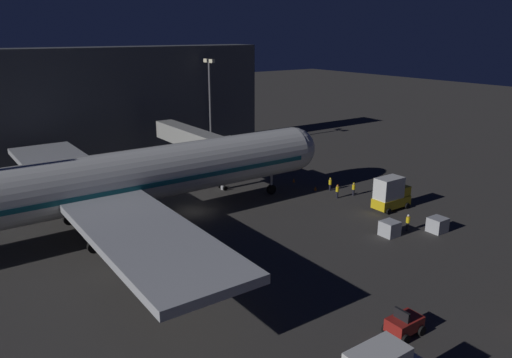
% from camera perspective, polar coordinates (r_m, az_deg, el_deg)
% --- Properties ---
extents(ground_plane, '(320.00, 320.00, 0.00)m').
position_cam_1_polar(ground_plane, '(56.15, -7.42, -3.84)').
color(ground_plane, '#383533').
extents(airliner_at_gate, '(48.38, 62.02, 19.00)m').
position_cam_1_polar(airliner_at_gate, '(50.15, -20.83, -1.00)').
color(airliner_at_gate, silver).
rests_on(airliner_at_gate, ground_plane).
extents(jet_bridge, '(19.99, 3.40, 6.89)m').
position_cam_1_polar(jet_bridge, '(67.07, -6.58, 4.40)').
color(jet_bridge, '#9E9E99').
rests_on(jet_bridge, ground_plane).
extents(terminal_wall, '(6.00, 80.00, 17.47)m').
position_cam_1_polar(terminal_wall, '(79.46, -26.09, 7.23)').
color(terminal_wall, '#4C4F54').
rests_on(terminal_wall, ground_plane).
extents(apron_floodlight_mast, '(2.90, 0.50, 15.41)m').
position_cam_1_polar(apron_floodlight_mast, '(83.89, -5.42, 9.54)').
color(apron_floodlight_mast, '#59595E').
rests_on(apron_floodlight_mast, ground_plane).
extents(ops_van, '(2.36, 4.63, 3.89)m').
position_cam_1_polar(ops_van, '(57.99, 15.56, -1.63)').
color(ops_van, yellow).
rests_on(ops_van, ground_plane).
extents(baggage_tug_lead, '(1.86, 2.44, 1.95)m').
position_cam_1_polar(baggage_tug_lead, '(35.80, 16.99, -15.94)').
color(baggage_tug_lead, maroon).
rests_on(baggage_tug_lead, ground_plane).
extents(baggage_container_near_belt, '(1.60, 1.73, 1.51)m').
position_cam_1_polar(baggage_container_near_belt, '(53.45, 20.50, -5.05)').
color(baggage_container_near_belt, '#B7BABF').
rests_on(baggage_container_near_belt, ground_plane).
extents(baggage_container_far_row, '(1.63, 1.66, 1.52)m').
position_cam_1_polar(baggage_container_far_row, '(50.97, 15.40, -5.62)').
color(baggage_container_far_row, '#B7BABF').
rests_on(baggage_container_far_row, ground_plane).
extents(ground_crew_by_belt_loader, '(0.40, 0.40, 1.83)m').
position_cam_1_polar(ground_crew_by_belt_loader, '(52.52, 17.38, -4.82)').
color(ground_crew_by_belt_loader, black).
rests_on(ground_crew_by_belt_loader, ground_plane).
extents(ground_crew_marshaller_fwd, '(0.40, 0.40, 1.75)m').
position_cam_1_polar(ground_crew_marshaller_fwd, '(60.72, 9.52, -1.36)').
color(ground_crew_marshaller_fwd, black).
rests_on(ground_crew_marshaller_fwd, ground_plane).
extents(ground_crew_under_port_wing, '(0.40, 0.40, 1.70)m').
position_cam_1_polar(ground_crew_under_port_wing, '(62.09, 11.38, -1.09)').
color(ground_crew_under_port_wing, black).
rests_on(ground_crew_under_port_wing, ground_plane).
extents(ground_crew_by_tug, '(0.40, 0.40, 1.72)m').
position_cam_1_polar(ground_crew_by_tug, '(63.51, 8.70, -0.52)').
color(ground_crew_by_tug, black).
rests_on(ground_crew_by_tug, ground_plane).
extents(traffic_cone_nose_port, '(0.36, 0.36, 0.55)m').
position_cam_1_polar(traffic_cone_nose_port, '(63.46, 6.98, -1.10)').
color(traffic_cone_nose_port, orange).
rests_on(traffic_cone_nose_port, ground_plane).
extents(traffic_cone_nose_starboard, '(0.36, 0.36, 0.55)m').
position_cam_1_polar(traffic_cone_nose_starboard, '(66.62, 4.46, -0.15)').
color(traffic_cone_nose_starboard, orange).
rests_on(traffic_cone_nose_starboard, ground_plane).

